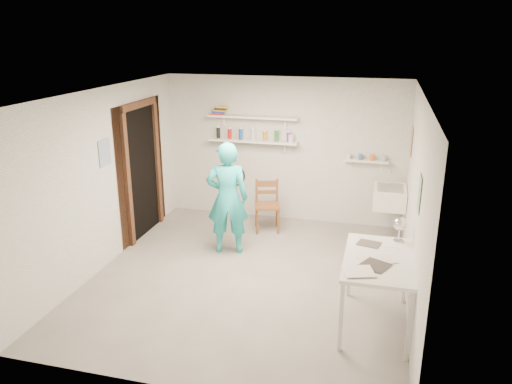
% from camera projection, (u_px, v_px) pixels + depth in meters
% --- Properties ---
extents(floor, '(4.00, 4.50, 0.02)m').
position_uv_depth(floor, '(248.00, 277.00, 6.59)').
color(floor, slate).
rests_on(floor, ground).
extents(ceiling, '(4.00, 4.50, 0.02)m').
position_uv_depth(ceiling, '(247.00, 92.00, 5.84)').
color(ceiling, silver).
rests_on(ceiling, wall_back).
extents(wall_back, '(4.00, 0.02, 2.40)m').
position_uv_depth(wall_back, '(284.00, 150.00, 8.30)').
color(wall_back, silver).
rests_on(wall_back, ground).
extents(wall_front, '(4.00, 0.02, 2.40)m').
position_uv_depth(wall_front, '(176.00, 271.00, 4.14)').
color(wall_front, silver).
rests_on(wall_front, ground).
extents(wall_left, '(0.02, 4.50, 2.40)m').
position_uv_depth(wall_left, '(104.00, 179.00, 6.69)').
color(wall_left, silver).
rests_on(wall_left, ground).
extents(wall_right, '(0.02, 4.50, 2.40)m').
position_uv_depth(wall_right, '(416.00, 204.00, 5.74)').
color(wall_right, silver).
rests_on(wall_right, ground).
extents(doorway_recess, '(0.02, 0.90, 2.00)m').
position_uv_depth(doorway_recess, '(142.00, 172.00, 7.72)').
color(doorway_recess, black).
rests_on(doorway_recess, wall_left).
extents(corridor_box, '(1.40, 1.50, 2.10)m').
position_uv_depth(corridor_box, '(101.00, 166.00, 7.87)').
color(corridor_box, brown).
rests_on(corridor_box, ground).
extents(door_lintel, '(0.06, 1.05, 0.10)m').
position_uv_depth(door_lintel, '(138.00, 104.00, 7.39)').
color(door_lintel, brown).
rests_on(door_lintel, wall_left).
extents(door_jamb_near, '(0.06, 0.10, 2.00)m').
position_uv_depth(door_jamb_near, '(128.00, 182.00, 7.25)').
color(door_jamb_near, brown).
rests_on(door_jamb_near, ground).
extents(door_jamb_far, '(0.06, 0.10, 2.00)m').
position_uv_depth(door_jamb_far, '(157.00, 164.00, 8.17)').
color(door_jamb_far, brown).
rests_on(door_jamb_far, ground).
extents(shelf_lower, '(1.50, 0.22, 0.03)m').
position_uv_depth(shelf_lower, '(253.00, 141.00, 8.25)').
color(shelf_lower, white).
rests_on(shelf_lower, wall_back).
extents(shelf_upper, '(1.50, 0.22, 0.03)m').
position_uv_depth(shelf_upper, '(253.00, 117.00, 8.12)').
color(shelf_upper, white).
rests_on(shelf_upper, wall_back).
extents(ledge_shelf, '(0.70, 0.14, 0.03)m').
position_uv_depth(ledge_shelf, '(366.00, 161.00, 7.92)').
color(ledge_shelf, white).
rests_on(ledge_shelf, wall_back).
extents(poster_left, '(0.01, 0.28, 0.36)m').
position_uv_depth(poster_left, '(105.00, 153.00, 6.63)').
color(poster_left, '#334C7F').
rests_on(poster_left, wall_left).
extents(poster_right_a, '(0.01, 0.34, 0.42)m').
position_uv_depth(poster_right_a, '(411.00, 141.00, 7.29)').
color(poster_right_a, '#995933').
rests_on(poster_right_a, wall_right).
extents(poster_right_b, '(0.01, 0.30, 0.38)m').
position_uv_depth(poster_right_b, '(419.00, 193.00, 5.15)').
color(poster_right_b, '#3F724C').
rests_on(poster_right_b, wall_right).
extents(belfast_sink, '(0.48, 0.60, 0.30)m').
position_uv_depth(belfast_sink, '(390.00, 197.00, 7.52)').
color(belfast_sink, white).
rests_on(belfast_sink, wall_right).
extents(man, '(0.67, 0.52, 1.64)m').
position_uv_depth(man, '(228.00, 198.00, 7.10)').
color(man, '#24B6B6').
rests_on(man, ground).
extents(wall_clock, '(0.29, 0.10, 0.29)m').
position_uv_depth(wall_clock, '(235.00, 176.00, 7.20)').
color(wall_clock, beige).
rests_on(wall_clock, man).
extents(wooden_chair, '(0.48, 0.47, 0.85)m').
position_uv_depth(wooden_chair, '(267.00, 206.00, 7.97)').
color(wooden_chair, brown).
rests_on(wooden_chair, ground).
extents(work_table, '(0.73, 1.22, 0.81)m').
position_uv_depth(work_table, '(376.00, 292.00, 5.40)').
color(work_table, silver).
rests_on(work_table, ground).
extents(desk_lamp, '(0.15, 0.15, 0.15)m').
position_uv_depth(desk_lamp, '(400.00, 224.00, 5.60)').
color(desk_lamp, silver).
rests_on(desk_lamp, work_table).
extents(spray_cans, '(1.26, 0.06, 0.17)m').
position_uv_depth(spray_cans, '(253.00, 135.00, 8.22)').
color(spray_cans, black).
rests_on(spray_cans, shelf_lower).
extents(book_stack, '(0.26, 0.14, 0.14)m').
position_uv_depth(book_stack, '(220.00, 110.00, 8.23)').
color(book_stack, red).
rests_on(book_stack, shelf_upper).
extents(ledge_pots, '(0.48, 0.07, 0.09)m').
position_uv_depth(ledge_pots, '(366.00, 157.00, 7.90)').
color(ledge_pots, silver).
rests_on(ledge_pots, ledge_shelf).
extents(papers, '(0.30, 0.22, 0.02)m').
position_uv_depth(papers, '(379.00, 257.00, 5.27)').
color(papers, silver).
rests_on(papers, work_table).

